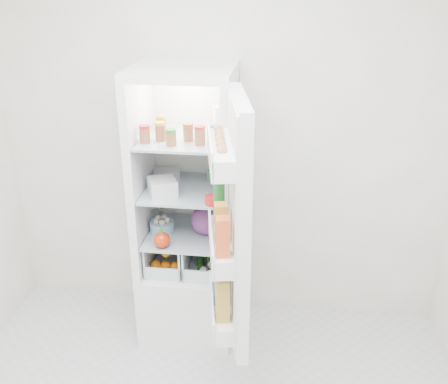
# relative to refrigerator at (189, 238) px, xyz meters

# --- Properties ---
(room_walls) EXTENTS (3.02, 3.02, 2.61)m
(room_walls) POSITION_rel_refrigerator_xyz_m (0.20, -1.25, 0.93)
(room_walls) COLOR beige
(room_walls) RESTS_ON ground
(refrigerator) EXTENTS (0.60, 0.60, 1.80)m
(refrigerator) POSITION_rel_refrigerator_xyz_m (0.00, 0.00, 0.00)
(refrigerator) COLOR white
(refrigerator) RESTS_ON ground
(shelf_low) EXTENTS (0.49, 0.53, 0.01)m
(shelf_low) POSITION_rel_refrigerator_xyz_m (-0.00, -0.06, 0.07)
(shelf_low) COLOR #A0AFBB
(shelf_low) RESTS_ON refrigerator
(shelf_mid) EXTENTS (0.49, 0.53, 0.02)m
(shelf_mid) POSITION_rel_refrigerator_xyz_m (-0.00, -0.06, 0.38)
(shelf_mid) COLOR #A0AFBB
(shelf_mid) RESTS_ON refrigerator
(shelf_top) EXTENTS (0.49, 0.53, 0.02)m
(shelf_top) POSITION_rel_refrigerator_xyz_m (-0.00, -0.06, 0.71)
(shelf_top) COLOR #A0AFBB
(shelf_top) RESTS_ON refrigerator
(crisper_left) EXTENTS (0.23, 0.46, 0.22)m
(crisper_left) POSITION_rel_refrigerator_xyz_m (-0.12, -0.06, -0.06)
(crisper_left) COLOR silver
(crisper_left) RESTS_ON refrigerator
(crisper_right) EXTENTS (0.23, 0.46, 0.22)m
(crisper_right) POSITION_rel_refrigerator_xyz_m (0.12, -0.06, -0.06)
(crisper_right) COLOR silver
(crisper_right) RESTS_ON refrigerator
(condiment_jars) EXTENTS (0.46, 0.32, 0.08)m
(condiment_jars) POSITION_rel_refrigerator_xyz_m (-0.02, -0.14, 0.76)
(condiment_jars) COLOR #B21919
(condiment_jars) RESTS_ON shelf_top
(squeeze_bottle) EXTENTS (0.06, 0.06, 0.16)m
(squeeze_bottle) POSITION_rel_refrigerator_xyz_m (0.19, 0.04, 0.80)
(squeeze_bottle) COLOR white
(squeeze_bottle) RESTS_ON shelf_top
(tub_white) EXTENTS (0.21, 0.21, 0.10)m
(tub_white) POSITION_rel_refrigerator_xyz_m (-0.12, -0.19, 0.44)
(tub_white) COLOR silver
(tub_white) RESTS_ON shelf_mid
(tin_red) EXTENTS (0.10, 0.10, 0.05)m
(tin_red) POSITION_rel_refrigerator_xyz_m (0.19, -0.28, 0.42)
(tin_red) COLOR red
(tin_red) RESTS_ON shelf_mid
(foil_tray) EXTENTS (0.19, 0.16, 0.04)m
(foil_tray) POSITION_rel_refrigerator_xyz_m (-0.16, 0.11, 0.41)
(foil_tray) COLOR silver
(foil_tray) RESTS_ON shelf_mid
(tub_green) EXTENTS (0.10, 0.13, 0.07)m
(tub_green) POSITION_rel_refrigerator_xyz_m (0.17, 0.10, 0.43)
(tub_green) COLOR #45995A
(tub_green) RESTS_ON shelf_mid
(red_cabbage) EXTENTS (0.19, 0.19, 0.19)m
(red_cabbage) POSITION_rel_refrigerator_xyz_m (0.13, -0.07, 0.18)
(red_cabbage) COLOR #541C52
(red_cabbage) RESTS_ON shelf_low
(bell_pepper) EXTENTS (0.10, 0.10, 0.10)m
(bell_pepper) POSITION_rel_refrigerator_xyz_m (-0.11, -0.28, 0.13)
(bell_pepper) COLOR red
(bell_pepper) RESTS_ON shelf_low
(mushroom_bowl) EXTENTS (0.19, 0.19, 0.07)m
(mushroom_bowl) POSITION_rel_refrigerator_xyz_m (-0.16, -0.08, 0.12)
(mushroom_bowl) COLOR #8AB2CE
(mushroom_bowl) RESTS_ON shelf_low
(citrus_pile) EXTENTS (0.20, 0.31, 0.16)m
(citrus_pile) POSITION_rel_refrigerator_xyz_m (-0.13, -0.10, -0.08)
(citrus_pile) COLOR orange
(citrus_pile) RESTS_ON refrigerator
(veg_pile) EXTENTS (0.16, 0.30, 0.10)m
(veg_pile) POSITION_rel_refrigerator_xyz_m (0.13, -0.06, -0.10)
(veg_pile) COLOR #1C4A18
(veg_pile) RESTS_ON refrigerator
(fridge_door) EXTENTS (0.27, 0.60, 1.30)m
(fridge_door) POSITION_rel_refrigerator_xyz_m (0.36, -0.63, 0.43)
(fridge_door) COLOR white
(fridge_door) RESTS_ON refrigerator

